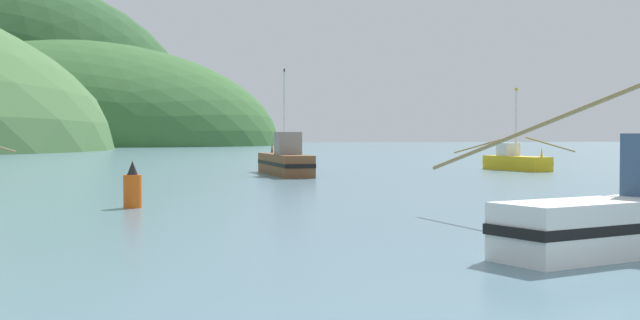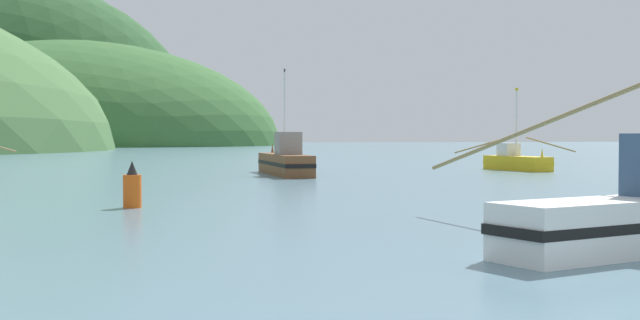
{
  "view_description": "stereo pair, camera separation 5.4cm",
  "coord_description": "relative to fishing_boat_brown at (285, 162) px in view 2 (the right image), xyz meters",
  "views": [
    {
      "loc": [
        -9.36,
        -9.93,
        2.58
      ],
      "look_at": [
        0.51,
        28.54,
        1.4
      ],
      "focal_mm": 45.82,
      "sensor_mm": 36.0,
      "label": 1
    },
    {
      "loc": [
        -9.31,
        -9.94,
        2.58
      ],
      "look_at": [
        0.51,
        28.54,
        1.4
      ],
      "focal_mm": 45.82,
      "sensor_mm": 36.0,
      "label": 2
    }
  ],
  "objects": [
    {
      "name": "channel_buoy",
      "position": [
        -10.41,
        -22.89,
        -0.16
      ],
      "size": [
        0.65,
        0.65,
        1.68
      ],
      "color": "#E55914",
      "rests_on": "ground"
    },
    {
      "name": "hill_far_right",
      "position": [
        -22.2,
        173.36,
        -0.86
      ],
      "size": [
        112.74,
        90.19,
        55.54
      ],
      "primitive_type": "ellipsoid",
      "color": "#386633",
      "rests_on": "ground"
    },
    {
      "name": "fishing_boat_yellow",
      "position": [
        18.23,
        2.67,
        -0.19
      ],
      "size": [
        10.6,
        6.85,
        6.16
      ],
      "rotation": [
        0.0,
        0.0,
        4.83
      ],
      "color": "gold",
      "rests_on": "ground"
    },
    {
      "name": "fishing_boat_brown",
      "position": [
        0.0,
        0.0,
        0.0
      ],
      "size": [
        2.13,
        10.48,
        7.02
      ],
      "rotation": [
        0.0,
        0.0,
        1.55
      ],
      "color": "brown",
      "rests_on": "ground"
    },
    {
      "name": "hill_far_left",
      "position": [
        -37.17,
        192.86,
        -0.86
      ],
      "size": [
        104.28,
        83.42,
        93.09
      ],
      "primitive_type": "ellipsoid",
      "color": "#2D562D",
      "rests_on": "ground"
    }
  ]
}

